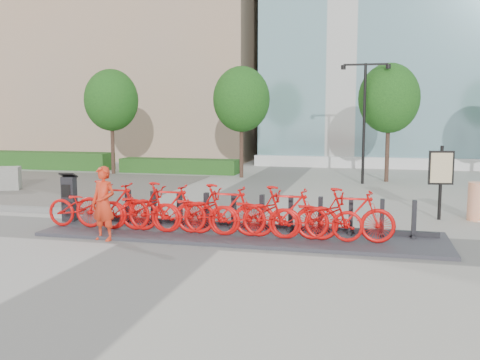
% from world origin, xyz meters
% --- Properties ---
extents(ground, '(120.00, 120.00, 0.00)m').
position_xyz_m(ground, '(0.00, 0.00, 0.00)').
color(ground, '#A19F94').
extents(gravel_patch, '(14.00, 14.00, 0.00)m').
position_xyz_m(gravel_patch, '(-10.00, 7.00, 0.01)').
color(gravel_patch, '#474747').
rests_on(gravel_patch, ground).
extents(hedge_a, '(10.00, 1.40, 0.90)m').
position_xyz_m(hedge_a, '(-14.00, 13.50, 0.45)').
color(hedge_a, '#185616').
rests_on(hedge_a, ground).
extents(hedge_b, '(6.00, 1.20, 0.70)m').
position_xyz_m(hedge_b, '(-5.00, 13.20, 0.35)').
color(hedge_b, '#185616').
rests_on(hedge_b, ground).
extents(tree_0, '(2.60, 2.60, 5.10)m').
position_xyz_m(tree_0, '(-8.00, 12.00, 3.59)').
color(tree_0, brown).
rests_on(tree_0, ground).
extents(tree_1, '(2.60, 2.60, 5.10)m').
position_xyz_m(tree_1, '(-1.50, 12.00, 3.59)').
color(tree_1, brown).
rests_on(tree_1, ground).
extents(tree_2, '(2.60, 2.60, 5.10)m').
position_xyz_m(tree_2, '(5.00, 12.00, 3.59)').
color(tree_2, brown).
rests_on(tree_2, ground).
extents(streetlamp, '(2.00, 0.20, 5.00)m').
position_xyz_m(streetlamp, '(4.00, 11.00, 3.13)').
color(streetlamp, black).
rests_on(streetlamp, ground).
extents(dock_pad, '(9.60, 2.40, 0.08)m').
position_xyz_m(dock_pad, '(1.30, 0.30, 0.04)').
color(dock_pad, '#37363E').
rests_on(dock_pad, ground).
extents(dock_rail_posts, '(8.02, 0.50, 0.85)m').
position_xyz_m(dock_rail_posts, '(1.36, 0.77, 0.51)').
color(dock_rail_posts, black).
rests_on(dock_rail_posts, dock_pad).
extents(bike_0, '(2.06, 0.72, 1.08)m').
position_xyz_m(bike_0, '(-2.60, -0.05, 0.62)').
color(bike_0, red).
rests_on(bike_0, dock_pad).
extents(bike_1, '(2.00, 0.57, 1.20)m').
position_xyz_m(bike_1, '(-1.88, -0.05, 0.68)').
color(bike_1, red).
rests_on(bike_1, dock_pad).
extents(bike_2, '(2.06, 0.72, 1.08)m').
position_xyz_m(bike_2, '(-1.16, -0.05, 0.62)').
color(bike_2, red).
rests_on(bike_2, dock_pad).
extents(bike_3, '(2.00, 0.57, 1.20)m').
position_xyz_m(bike_3, '(-0.44, -0.05, 0.68)').
color(bike_3, red).
rests_on(bike_3, dock_pad).
extents(bike_4, '(2.06, 0.72, 1.08)m').
position_xyz_m(bike_4, '(0.28, -0.05, 0.62)').
color(bike_4, red).
rests_on(bike_4, dock_pad).
extents(bike_5, '(2.00, 0.57, 1.20)m').
position_xyz_m(bike_5, '(1.00, -0.05, 0.68)').
color(bike_5, red).
rests_on(bike_5, dock_pad).
extents(bike_6, '(2.06, 0.72, 1.08)m').
position_xyz_m(bike_6, '(1.72, -0.05, 0.62)').
color(bike_6, red).
rests_on(bike_6, dock_pad).
extents(bike_7, '(2.00, 0.57, 1.20)m').
position_xyz_m(bike_7, '(2.44, -0.05, 0.68)').
color(bike_7, red).
rests_on(bike_7, dock_pad).
extents(bike_8, '(2.06, 0.72, 1.08)m').
position_xyz_m(bike_8, '(3.16, -0.05, 0.62)').
color(bike_8, red).
rests_on(bike_8, dock_pad).
extents(bike_9, '(2.00, 0.57, 1.20)m').
position_xyz_m(bike_9, '(3.88, -0.05, 0.68)').
color(bike_9, red).
rests_on(bike_9, dock_pad).
extents(kiosk, '(0.44, 0.38, 1.31)m').
position_xyz_m(kiosk, '(-3.45, 0.59, 0.71)').
color(kiosk, black).
rests_on(kiosk, dock_pad).
extents(worker_red, '(0.70, 0.54, 1.72)m').
position_xyz_m(worker_red, '(-1.66, -0.88, 0.86)').
color(worker_red, red).
rests_on(worker_red, ground).
extents(construction_barrel, '(0.72, 0.72, 1.05)m').
position_xyz_m(construction_barrel, '(7.21, 3.67, 0.53)').
color(construction_barrel, '#FF5100').
rests_on(construction_barrel, ground).
extents(map_sign, '(0.68, 0.22, 2.06)m').
position_xyz_m(map_sign, '(6.19, 3.54, 1.36)').
color(map_sign, black).
rests_on(map_sign, ground).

